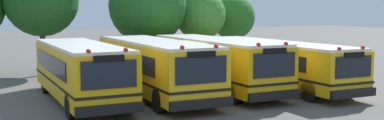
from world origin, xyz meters
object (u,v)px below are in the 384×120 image
school_bus_3 (274,61)px  tree_4 (233,18)px  tree_3 (200,15)px  tree_2 (148,5)px  school_bus_2 (215,62)px  tree_1 (44,1)px  school_bus_0 (80,70)px  school_bus_1 (153,65)px

school_bus_3 → tree_4: tree_4 is taller
tree_3 → tree_2: bearing=177.7°
school_bus_2 → school_bus_3: bearing=174.0°
tree_2 → tree_4: bearing=10.0°
tree_1 → tree_4: (13.61, 0.35, -1.15)m
school_bus_0 → tree_4: 16.72m
tree_2 → tree_4: (7.23, 1.27, -0.93)m
school_bus_3 → tree_3: size_ratio=2.12×
school_bus_2 → tree_3: tree_3 is taller
tree_1 → tree_3: tree_1 is taller
school_bus_3 → tree_3: bearing=-89.1°
school_bus_2 → tree_1: (-6.96, 9.22, 3.18)m
school_bus_2 → tree_1: tree_1 is taller
school_bus_1 → tree_3: 10.70m
school_bus_0 → school_bus_3: school_bus_0 is taller
school_bus_3 → tree_3: tree_3 is taller
school_bus_2 → tree_4: size_ratio=1.99×
school_bus_1 → tree_2: size_ratio=1.55×
tree_3 → tree_4: size_ratio=1.06×
school_bus_0 → tree_2: tree_2 is taller
tree_2 → tree_3: bearing=-2.3°
school_bus_1 → tree_1: size_ratio=1.55×
tree_2 → tree_3: tree_2 is taller
school_bus_2 → school_bus_3: 3.36m
tree_2 → tree_3: (3.74, -0.15, -0.66)m
tree_1 → tree_3: 10.22m
school_bus_2 → tree_4: 11.83m
tree_1 → school_bus_3: bearing=-42.8°
tree_3 → tree_4: (3.49, 1.42, -0.26)m
school_bus_0 → tree_2: size_ratio=1.38×
school_bus_0 → school_bus_2: school_bus_2 is taller
school_bus_1 → tree_4: bearing=-135.6°
school_bus_2 → tree_2: tree_2 is taller
tree_2 → tree_1: bearing=171.8°
school_bus_1 → tree_3: (6.51, 8.18, 2.28)m
school_bus_2 → tree_2: bearing=-86.7°
school_bus_0 → school_bus_3: 10.14m
tree_2 → tree_4: tree_2 is taller
school_bus_3 → tree_1: (-10.30, 9.53, 3.28)m
tree_4 → tree_2: bearing=-170.0°
school_bus_2 → school_bus_3: size_ratio=0.89×
tree_4 → tree_3: bearing=-157.8°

